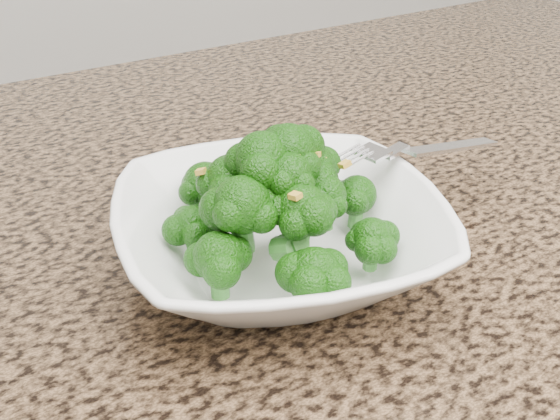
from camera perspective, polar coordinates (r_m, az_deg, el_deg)
granite_counter at (r=0.57m, az=4.60°, el=-3.59°), size 1.64×1.04×0.03m
bowl at (r=0.51m, az=0.00°, el=-2.08°), size 0.29×0.29×0.06m
broccoli_pile at (r=0.48m, az=0.00°, el=4.39°), size 0.21×0.21×0.07m
garlic_topping at (r=0.46m, az=0.00°, el=8.58°), size 0.12×0.12×0.01m
fork at (r=0.56m, az=9.64°, el=4.86°), size 0.20×0.06×0.01m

